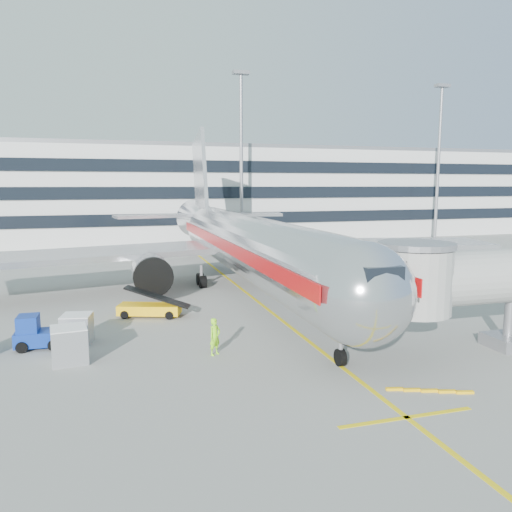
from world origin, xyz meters
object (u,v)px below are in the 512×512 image
object	(u,v)px
baggage_tug	(36,334)
cargo_container_left	(77,329)
main_jet	(242,242)
cargo_container_front	(69,345)
ramp_worker	(215,337)
belt_loader	(150,308)

from	to	relation	value
baggage_tug	cargo_container_left	xyz separation A→B (m)	(2.19, 0.26, 0.03)
main_jet	cargo_container_front	world-z (taller)	main_jet
cargo_container_left	baggage_tug	bearing A→B (deg)	-173.25
baggage_tug	cargo_container_left	bearing A→B (deg)	6.75
ramp_worker	cargo_container_front	bearing A→B (deg)	137.99
main_jet	belt_loader	world-z (taller)	main_jet
belt_loader	baggage_tug	bearing A→B (deg)	-142.55
baggage_tug	cargo_container_front	world-z (taller)	baggage_tug
main_jet	cargo_container_front	xyz separation A→B (m)	(-13.35, -15.20, -3.29)
main_jet	belt_loader	xyz separation A→B (m)	(-8.60, -7.09, -3.62)
belt_loader	ramp_worker	xyz separation A→B (m)	(2.78, -9.14, 0.41)
main_jet	cargo_container_left	size ratio (longest dim) A/B	27.01
cargo_container_front	ramp_worker	bearing A→B (deg)	-7.81
baggage_tug	ramp_worker	xyz separation A→B (m)	(9.52, -3.99, 0.18)
baggage_tug	cargo_container_front	bearing A→B (deg)	-56.08
cargo_container_left	belt_loader	bearing A→B (deg)	47.16
belt_loader	cargo_container_front	world-z (taller)	belt_loader
main_jet	cargo_container_left	distance (m)	18.11
cargo_container_left	cargo_container_front	bearing A→B (deg)	-93.66
main_jet	belt_loader	bearing A→B (deg)	-140.52
main_jet	baggage_tug	size ratio (longest dim) A/B	19.54
belt_loader	cargo_container_left	world-z (taller)	belt_loader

